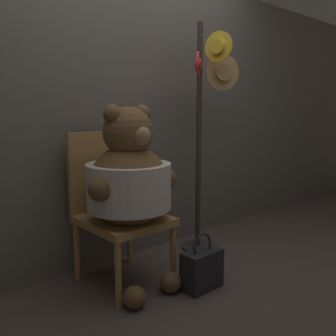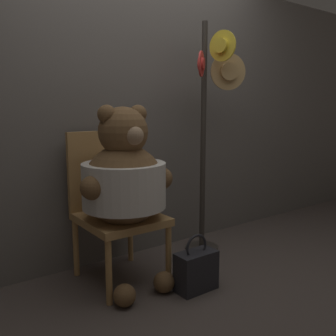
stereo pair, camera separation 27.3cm
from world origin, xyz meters
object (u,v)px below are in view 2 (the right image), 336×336
Objects in this scene: teddy_bear at (125,180)px; handbag_on_ground at (196,270)px; chair at (113,203)px; hat_display_rack at (212,122)px.

teddy_bear is 3.16× the size of handbag_on_ground.
chair is 1.03m from hat_display_rack.
teddy_bear is at bearing -93.84° from chair.
chair is 0.55× the size of hat_display_rack.
chair is at bearing 121.74° from handbag_on_ground.
teddy_bear is (-0.01, -0.19, 0.19)m from chair.
hat_display_rack reaches higher than handbag_on_ground.
hat_display_rack is at bearing 8.98° from teddy_bear.
teddy_bear is 0.65× the size of hat_display_rack.
handbag_on_ground is (0.33, -0.33, -0.59)m from teddy_bear.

